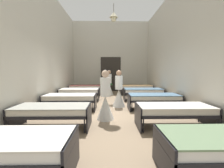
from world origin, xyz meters
TOP-DOWN VIEW (x-y plane):
  - ground_plane at (0.00, 0.00)m, footprint 5.81×10.99m
  - room_shell at (0.00, 1.15)m, footprint 5.61×10.59m
  - bed_left_row_0 at (-1.56, -3.59)m, footprint 1.90×0.84m
  - bed_left_row_1 at (-1.56, -1.80)m, footprint 1.90×0.84m
  - bed_right_row_1 at (1.56, -1.80)m, footprint 1.90×0.84m
  - bed_left_row_2 at (-1.56, 0.00)m, footprint 1.90×0.84m
  - bed_right_row_2 at (1.56, 0.00)m, footprint 1.90×0.84m
  - bed_left_row_3 at (-1.56, 1.80)m, footprint 1.90×0.84m
  - bed_right_row_3 at (1.56, 1.80)m, footprint 1.90×0.84m
  - bed_left_row_4 at (-1.56, 3.59)m, footprint 1.90×0.84m
  - bed_right_row_4 at (1.56, 3.59)m, footprint 1.90×0.84m
  - nurse_near_aisle at (0.28, 0.47)m, footprint 0.52×0.52m
  - nurse_mid_aisle at (-0.23, -1.15)m, footprint 0.52×0.52m
  - nurse_far_aisle at (-0.12, 3.47)m, footprint 0.52×0.52m
  - potted_plant at (-0.21, 3.57)m, footprint 0.61×0.61m

SIDE VIEW (x-z plane):
  - ground_plane at x=0.00m, z-range -0.10..0.00m
  - bed_left_row_0 at x=-1.56m, z-range 0.15..0.73m
  - bed_left_row_1 at x=-1.56m, z-range 0.15..0.73m
  - bed_right_row_1 at x=1.56m, z-range 0.15..0.73m
  - bed_left_row_2 at x=-1.56m, z-range 0.15..0.73m
  - bed_right_row_2 at x=1.56m, z-range 0.15..0.73m
  - bed_left_row_3 at x=-1.56m, z-range 0.15..0.73m
  - bed_right_row_3 at x=1.56m, z-range 0.15..0.73m
  - bed_left_row_4 at x=-1.56m, z-range 0.15..0.73m
  - bed_right_row_4 at x=1.56m, z-range 0.15..0.73m
  - nurse_near_aisle at x=0.28m, z-range -0.21..1.27m
  - nurse_mid_aisle at x=-0.23m, z-range -0.21..1.27m
  - nurse_far_aisle at x=-0.12m, z-range -0.21..1.27m
  - potted_plant at x=-0.21m, z-range 0.20..1.49m
  - room_shell at x=0.00m, z-range 0.01..4.86m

